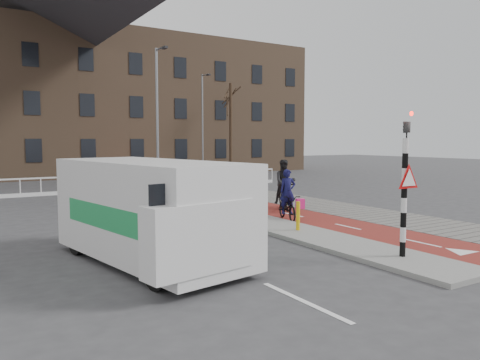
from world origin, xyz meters
TOP-DOWN VIEW (x-y plane):
  - ground at (0.00, 0.00)m, footprint 120.00×120.00m
  - bike_lane at (1.50, 10.00)m, footprint 2.50×60.00m
  - sidewalk at (4.30, 10.00)m, footprint 3.00×60.00m
  - curb_island at (-0.70, 4.00)m, footprint 1.80×16.00m
  - traffic_signal at (-0.60, -2.02)m, footprint 0.80×0.80m
  - bollard at (-0.69, 1.96)m, footprint 0.12×0.12m
  - cyclist_near at (0.55, 4.13)m, footprint 1.17×1.90m
  - cyclist_far at (2.02, 6.26)m, footprint 1.32×2.06m
  - van at (-5.90, 1.10)m, footprint 3.25×6.03m
  - railing at (-5.00, 17.00)m, footprint 28.00×0.10m
  - townhouse_row at (-3.00, 32.00)m, footprint 46.00×10.00m
  - tree_right at (10.20, 24.73)m, footprint 0.26×0.26m
  - streetlight_near at (-1.77, 11.01)m, footprint 0.12×0.12m
  - streetlight_right at (6.10, 21.90)m, footprint 0.12×0.12m

SIDE VIEW (x-z plane):
  - ground at x=0.00m, z-range 0.00..0.00m
  - bike_lane at x=1.50m, z-range 0.00..0.01m
  - sidewalk at x=4.30m, z-range 0.00..0.01m
  - curb_island at x=-0.70m, z-range 0.00..0.12m
  - railing at x=-5.00m, z-range -0.19..0.80m
  - bollard at x=-0.69m, z-range 0.12..1.03m
  - cyclist_near at x=0.55m, z-range -0.30..1.58m
  - cyclist_far at x=2.02m, z-range -0.17..1.95m
  - van at x=-5.90m, z-range 0.06..2.52m
  - traffic_signal at x=-0.60m, z-range 0.15..3.83m
  - streetlight_near at x=-1.77m, z-range 0.00..7.14m
  - tree_right at x=10.20m, z-range 0.00..7.71m
  - streetlight_right at x=6.10m, z-range 0.00..7.81m
  - townhouse_row at x=-3.00m, z-range -0.14..15.76m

